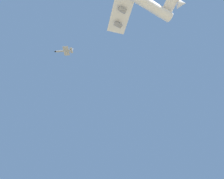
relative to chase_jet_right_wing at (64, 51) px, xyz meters
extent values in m
cone|color=white|center=(-84.22, 29.32, -13.89)|extent=(5.37, 6.08, 5.76)
cylinder|color=gray|center=(-44.27, 20.02, -11.49)|extent=(5.81, 5.35, 3.00)
cylinder|color=gray|center=(-47.83, 29.98, -14.50)|extent=(5.81, 5.35, 3.00)
cube|color=white|center=(-78.12, 31.55, -13.70)|extent=(13.76, 22.44, 6.59)
cylinder|color=#999EA3|center=(-0.08, 0.00, -0.02)|extent=(13.05, 2.03, 1.50)
cone|color=black|center=(7.41, 0.30, -0.02)|extent=(2.06, 1.58, 1.50)
cube|color=#999EA3|center=(-1.58, -0.06, -0.22)|extent=(4.72, 8.17, 0.24)
cube|color=#999EA3|center=(-5.58, -0.23, 1.93)|extent=(2.41, 0.30, 2.60)
cube|color=#999EA3|center=(-5.58, -0.23, 0.18)|extent=(2.19, 4.88, 0.20)
camera|label=1|loc=(-45.90, 67.04, -140.16)|focal=31.47mm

